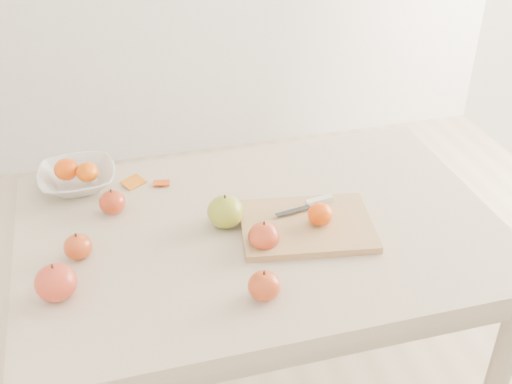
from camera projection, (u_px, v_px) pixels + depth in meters
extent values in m
cube|color=beige|center=(261.00, 232.00, 1.63)|extent=(1.20, 0.80, 0.04)
cylinder|color=#BCAA8E|center=(63.00, 293.00, 1.99)|extent=(0.06, 0.06, 0.71)
cylinder|color=#BCAA8E|center=(384.00, 238.00, 2.22)|extent=(0.06, 0.06, 0.71)
cube|color=tan|center=(307.00, 226.00, 1.60)|extent=(0.36, 0.29, 0.02)
ellipsoid|color=#D84207|center=(320.00, 214.00, 1.58)|extent=(0.06, 0.06, 0.05)
imported|color=silver|center=(77.00, 178.00, 1.75)|extent=(0.21, 0.21, 0.05)
ellipsoid|color=#D75707|center=(66.00, 169.00, 1.74)|extent=(0.07, 0.07, 0.06)
ellipsoid|color=#DE4F07|center=(87.00, 172.00, 1.74)|extent=(0.06, 0.06, 0.05)
cube|color=#CA650E|center=(134.00, 183.00, 1.78)|extent=(0.07, 0.07, 0.01)
cube|color=#C5430D|center=(161.00, 184.00, 1.78)|extent=(0.05, 0.04, 0.01)
cube|color=white|center=(319.00, 201.00, 1.66)|extent=(0.08, 0.03, 0.01)
cube|color=#33363A|center=(293.00, 211.00, 1.62)|extent=(0.10, 0.03, 0.00)
ellipsoid|color=olive|center=(225.00, 212.00, 1.59)|extent=(0.09, 0.09, 0.08)
ellipsoid|color=maroon|center=(264.00, 236.00, 1.52)|extent=(0.08, 0.08, 0.07)
ellipsoid|color=#A4121D|center=(56.00, 282.00, 1.37)|extent=(0.09, 0.09, 0.08)
ellipsoid|color=#A02A1D|center=(264.00, 286.00, 1.38)|extent=(0.07, 0.07, 0.06)
ellipsoid|color=maroon|center=(78.00, 247.00, 1.49)|extent=(0.07, 0.07, 0.06)
ellipsoid|color=maroon|center=(112.00, 202.00, 1.65)|extent=(0.07, 0.07, 0.06)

